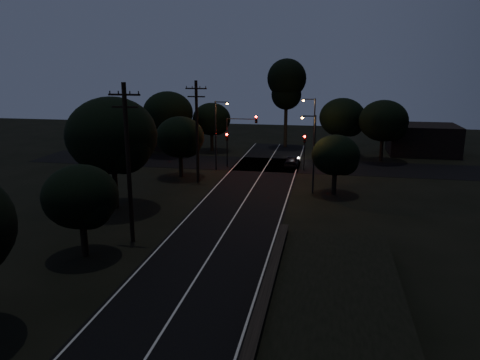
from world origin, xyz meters
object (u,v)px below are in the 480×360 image
(tall_pine, at_px, (287,84))
(utility_pole_mid, at_px, (128,162))
(streetlight_c, at_px, (312,149))
(signal_right, at_px, (305,146))
(streetlight_a, at_px, (217,131))
(signal_left, at_px, (227,143))
(car, at_px, (292,161))
(utility_pole_far, at_px, (197,130))
(streetlight_b, at_px, (313,126))
(signal_mast, at_px, (241,131))

(tall_pine, bearing_deg, utility_pole_mid, -99.93)
(utility_pole_mid, height_order, streetlight_c, utility_pole_mid)
(signal_right, height_order, streetlight_a, streetlight_a)
(utility_pole_mid, xyz_separation_m, tall_pine, (7.00, 40.00, 3.49))
(streetlight_a, bearing_deg, signal_left, 70.41)
(streetlight_a, xyz_separation_m, car, (8.39, 3.55, -3.95))
(utility_pole_mid, relative_size, utility_pole_far, 1.05)
(utility_pole_far, distance_m, streetlight_c, 12.05)
(signal_left, relative_size, streetlight_c, 0.55)
(utility_pole_far, bearing_deg, signal_right, 37.00)
(streetlight_b, height_order, car, streetlight_b)
(streetlight_a, bearing_deg, signal_right, 11.34)
(streetlight_b, bearing_deg, car, -132.20)
(signal_right, height_order, signal_mast, signal_mast)
(signal_mast, relative_size, streetlight_b, 0.78)
(signal_left, distance_m, streetlight_c, 14.52)
(streetlight_b, bearing_deg, utility_pole_far, -133.30)
(streetlight_a, bearing_deg, streetlight_c, -35.69)
(signal_right, bearing_deg, tall_pine, 103.49)
(signal_right, bearing_deg, streetlight_b, 80.00)
(utility_pole_far, relative_size, car, 2.62)
(tall_pine, bearing_deg, streetlight_a, -110.36)
(signal_right, xyz_separation_m, signal_mast, (-7.51, 0.00, 1.50))
(streetlight_c, distance_m, car, 12.43)
(utility_pole_far, relative_size, streetlight_c, 1.40)
(utility_pole_far, xyz_separation_m, signal_left, (1.40, 7.99, -2.65))
(signal_right, relative_size, signal_mast, 0.66)
(utility_pole_mid, xyz_separation_m, streetlight_b, (11.31, 29.00, -1.10))
(utility_pole_far, bearing_deg, tall_pine, 73.07)
(tall_pine, height_order, streetlight_a, tall_pine)
(utility_pole_far, xyz_separation_m, streetlight_b, (11.31, 12.00, -0.85))
(utility_pole_mid, bearing_deg, signal_right, 67.01)
(tall_pine, relative_size, signal_right, 3.13)
(tall_pine, xyz_separation_m, streetlight_c, (4.83, -25.00, -4.88))
(utility_pole_far, bearing_deg, streetlight_a, 83.41)
(signal_left, height_order, streetlight_a, streetlight_a)
(signal_left, relative_size, streetlight_a, 0.51)
(streetlight_a, bearing_deg, streetlight_b, 29.48)
(utility_pole_mid, xyz_separation_m, signal_mast, (3.09, 24.99, -1.40))
(utility_pole_mid, height_order, streetlight_a, utility_pole_mid)
(utility_pole_far, height_order, car, utility_pole_far)
(utility_pole_mid, bearing_deg, streetlight_b, 68.70)
(tall_pine, relative_size, car, 3.20)
(utility_pole_far, relative_size, signal_right, 2.56)
(utility_pole_far, relative_size, signal_left, 2.56)
(tall_pine, bearing_deg, signal_mast, -104.62)
(streetlight_c, bearing_deg, streetlight_b, 92.14)
(signal_right, xyz_separation_m, streetlight_a, (-9.91, -1.99, 1.80))
(streetlight_b, xyz_separation_m, car, (-2.22, -2.45, -3.95))
(streetlight_a, height_order, streetlight_b, same)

